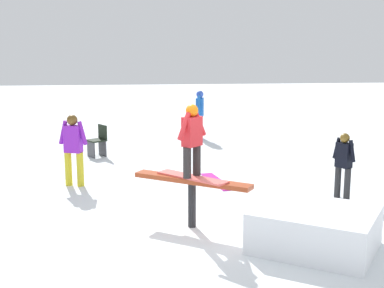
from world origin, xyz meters
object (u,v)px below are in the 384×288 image
object	(u,v)px
bystander_black	(344,162)
bystander_blue	(200,112)
main_rider_on_rail	(192,142)
rail_feature	(192,186)
folding_chair	(98,142)
loose_snowboard_magenta	(217,181)
bystander_purple	(73,146)

from	to	relation	value
bystander_black	bystander_blue	bearing A→B (deg)	166.79
main_rider_on_rail	bystander_black	bearing A→B (deg)	-112.26
rail_feature	bystander_blue	bearing A→B (deg)	-63.86
bystander_black	bystander_blue	distance (m)	7.30
folding_chair	bystander_black	bearing A→B (deg)	15.59
rail_feature	bystander_black	world-z (taller)	bystander_black
bystander_black	loose_snowboard_magenta	xyz separation A→B (m)	(2.38, -1.54, -0.76)
main_rider_on_rail	bystander_black	xyz separation A→B (m)	(-3.24, -1.37, -0.74)
main_rider_on_rail	loose_snowboard_magenta	world-z (taller)	main_rider_on_rail
rail_feature	bystander_black	bearing A→B (deg)	-123.52
bystander_blue	loose_snowboard_magenta	world-z (taller)	bystander_blue
bystander_purple	bystander_black	bearing A→B (deg)	-176.89
bystander_black	folding_chair	distance (m)	7.01
bystander_blue	rail_feature	bearing A→B (deg)	5.56
bystander_black	folding_chair	size ratio (longest dim) A/B	1.56
bystander_purple	bystander_blue	bearing A→B (deg)	-103.77
main_rider_on_rail	folding_chair	world-z (taller)	main_rider_on_rail
loose_snowboard_magenta	bystander_purple	bearing A→B (deg)	-102.27
rail_feature	folding_chair	size ratio (longest dim) A/B	2.24
bystander_blue	folding_chair	xyz separation A→B (m)	(3.13, 2.38, -0.48)
bystander_black	main_rider_on_rail	bearing A→B (deg)	-97.47
rail_feature	loose_snowboard_magenta	world-z (taller)	rail_feature
rail_feature	main_rider_on_rail	distance (m)	0.77
bystander_blue	loose_snowboard_magenta	xyz separation A→B (m)	(0.21, 5.43, -0.88)
bystander_purple	folding_chair	size ratio (longest dim) A/B	1.83
main_rider_on_rail	bystander_purple	bearing A→B (deg)	-6.36
bystander_purple	folding_chair	xyz separation A→B (m)	(-0.31, -3.05, -0.49)
main_rider_on_rail	loose_snowboard_magenta	size ratio (longest dim) A/B	0.83
bystander_purple	rail_feature	bearing A→B (deg)	147.44
main_rider_on_rail	bystander_black	world-z (taller)	main_rider_on_rail
bystander_blue	folding_chair	distance (m)	3.96
main_rider_on_rail	rail_feature	bearing A→B (deg)	0.00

